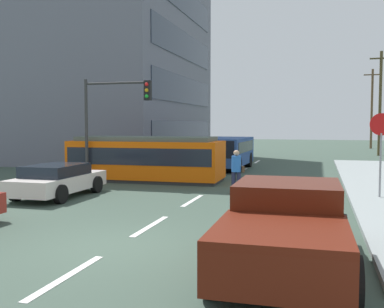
% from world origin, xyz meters
% --- Properties ---
extents(ground_plane, '(120.00, 120.00, 0.00)m').
position_xyz_m(ground_plane, '(0.00, 10.00, 0.00)').
color(ground_plane, '#3A4C40').
extents(lane_stripe_0, '(0.16, 2.40, 0.01)m').
position_xyz_m(lane_stripe_0, '(0.00, -2.00, 0.01)').
color(lane_stripe_0, silver).
rests_on(lane_stripe_0, ground).
extents(lane_stripe_1, '(0.16, 2.40, 0.01)m').
position_xyz_m(lane_stripe_1, '(0.00, 2.00, 0.01)').
color(lane_stripe_1, silver).
rests_on(lane_stripe_1, ground).
extents(lane_stripe_2, '(0.16, 2.40, 0.01)m').
position_xyz_m(lane_stripe_2, '(0.00, 6.00, 0.01)').
color(lane_stripe_2, silver).
rests_on(lane_stripe_2, ground).
extents(lane_stripe_3, '(0.16, 2.40, 0.01)m').
position_xyz_m(lane_stripe_3, '(0.00, 16.68, 0.01)').
color(lane_stripe_3, silver).
rests_on(lane_stripe_3, ground).
extents(lane_stripe_4, '(0.16, 2.40, 0.01)m').
position_xyz_m(lane_stripe_4, '(0.00, 22.68, 0.01)').
color(lane_stripe_4, silver).
rests_on(lane_stripe_4, ground).
extents(corner_building, '(17.63, 16.01, 19.20)m').
position_xyz_m(corner_building, '(-14.08, 22.61, 9.60)').
color(corner_building, slate).
rests_on(corner_building, ground).
extents(streetcar_tram, '(7.11, 2.68, 2.07)m').
position_xyz_m(streetcar_tram, '(-3.57, 10.68, 1.07)').
color(streetcar_tram, '#F55F09').
rests_on(streetcar_tram, ground).
extents(city_bus, '(2.64, 5.48, 1.85)m').
position_xyz_m(city_bus, '(-1.15, 16.99, 1.06)').
color(city_bus, '#2C4F96').
rests_on(city_bus, ground).
extents(pedestrian_crossing, '(0.50, 0.36, 1.67)m').
position_xyz_m(pedestrian_crossing, '(1.19, 7.89, 0.94)').
color(pedestrian_crossing, '#232542').
rests_on(pedestrian_crossing, ground).
extents(pickup_truck_parked, '(2.33, 5.03, 1.55)m').
position_xyz_m(pickup_truck_parked, '(3.63, -0.61, 0.80)').
color(pickup_truck_parked, '#55180B').
rests_on(pickup_truck_parked, ground).
extents(parked_sedan_mid, '(1.98, 4.18, 1.19)m').
position_xyz_m(parked_sedan_mid, '(-4.95, 5.46, 0.62)').
color(parked_sedan_mid, silver).
rests_on(parked_sedan_mid, ground).
extents(parked_sedan_far, '(2.06, 4.40, 1.19)m').
position_xyz_m(parked_sedan_far, '(-5.48, 14.64, 0.62)').
color(parked_sedan_far, '#A42213').
rests_on(parked_sedan_far, ground).
extents(parked_sedan_furthest, '(2.18, 4.44, 1.19)m').
position_xyz_m(parked_sedan_furthest, '(-5.40, 21.23, 0.62)').
color(parked_sedan_furthest, '#B0B0B9').
rests_on(parked_sedan_furthest, ground).
extents(stop_sign, '(0.76, 0.07, 2.88)m').
position_xyz_m(stop_sign, '(6.21, 7.73, 2.19)').
color(stop_sign, gray).
rests_on(stop_sign, sidewalk_curb_right).
extents(traffic_light_mast, '(3.15, 0.33, 4.63)m').
position_xyz_m(traffic_light_mast, '(-4.54, 9.19, 3.29)').
color(traffic_light_mast, '#333333').
rests_on(traffic_light_mast, ground).
extents(utility_pole_far, '(1.80, 0.24, 8.70)m').
position_xyz_m(utility_pole_far, '(9.02, 31.60, 4.54)').
color(utility_pole_far, brown).
rests_on(utility_pole_far, ground).
extents(utility_pole_distant, '(1.80, 0.24, 8.55)m').
position_xyz_m(utility_pole_distant, '(9.59, 43.11, 4.46)').
color(utility_pole_distant, brown).
rests_on(utility_pole_distant, ground).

